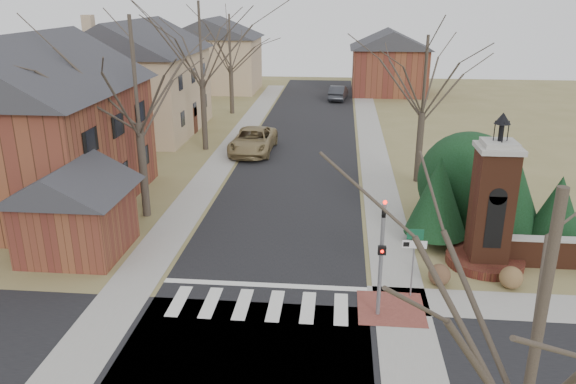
# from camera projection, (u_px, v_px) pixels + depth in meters

# --- Properties ---
(ground) EXTENTS (120.00, 120.00, 0.00)m
(ground) POSITION_uv_depth(u_px,v_px,m) (256.00, 317.00, 19.81)
(ground) COLOR olive
(ground) RESTS_ON ground
(main_street) EXTENTS (8.00, 70.00, 0.01)m
(main_street) POSITION_uv_depth(u_px,v_px,m) (301.00, 151.00, 40.44)
(main_street) COLOR black
(main_street) RESTS_ON ground
(cross_street) EXTENTS (120.00, 8.00, 0.01)m
(cross_street) POSITION_uv_depth(u_px,v_px,m) (241.00, 371.00, 16.99)
(cross_street) COLOR black
(cross_street) RESTS_ON ground
(crosswalk_zone) EXTENTS (8.00, 2.20, 0.02)m
(crosswalk_zone) POSITION_uv_depth(u_px,v_px,m) (259.00, 305.00, 20.56)
(crosswalk_zone) COLOR silver
(crosswalk_zone) RESTS_ON ground
(stop_bar) EXTENTS (8.00, 0.35, 0.02)m
(stop_bar) POSITION_uv_depth(u_px,v_px,m) (264.00, 285.00, 21.96)
(stop_bar) COLOR silver
(stop_bar) RESTS_ON ground
(sidewalk_right_main) EXTENTS (2.00, 60.00, 0.02)m
(sidewalk_right_main) POSITION_uv_depth(u_px,v_px,m) (374.00, 153.00, 39.97)
(sidewalk_right_main) COLOR gray
(sidewalk_right_main) RESTS_ON ground
(sidewalk_left) EXTENTS (2.00, 60.00, 0.02)m
(sidewalk_left) POSITION_uv_depth(u_px,v_px,m) (230.00, 150.00, 40.90)
(sidewalk_left) COLOR gray
(sidewalk_left) RESTS_ON ground
(curb_apron) EXTENTS (2.40, 2.40, 0.02)m
(curb_apron) POSITION_uv_depth(u_px,v_px,m) (391.00, 309.00, 20.32)
(curb_apron) COLOR brown
(curb_apron) RESTS_ON ground
(traffic_signal_pole) EXTENTS (0.28, 0.41, 4.50)m
(traffic_signal_pole) POSITION_uv_depth(u_px,v_px,m) (382.00, 249.00, 19.10)
(traffic_signal_pole) COLOR slate
(traffic_signal_pole) RESTS_ON ground
(sign_post) EXTENTS (0.90, 0.07, 2.75)m
(sign_post) POSITION_uv_depth(u_px,v_px,m) (414.00, 249.00, 20.52)
(sign_post) COLOR slate
(sign_post) RESTS_ON ground
(brick_gate_monument) EXTENTS (3.20, 3.20, 6.47)m
(brick_gate_monument) POSITION_uv_depth(u_px,v_px,m) (490.00, 216.00, 22.96)
(brick_gate_monument) COLOR #512818
(brick_gate_monument) RESTS_ON ground
(house_brick_left) EXTENTS (9.80, 11.80, 9.42)m
(house_brick_left) POSITION_uv_depth(u_px,v_px,m) (32.00, 120.00, 28.78)
(house_brick_left) COLOR brown
(house_brick_left) RESTS_ON ground
(house_stucco_left) EXTENTS (9.80, 12.80, 9.28)m
(house_stucco_left) POSITION_uv_depth(u_px,v_px,m) (138.00, 75.00, 44.79)
(house_stucco_left) COLOR tan
(house_stucco_left) RESTS_ON ground
(garage_left) EXTENTS (4.80, 4.80, 4.29)m
(garage_left) POSITION_uv_depth(u_px,v_px,m) (74.00, 205.00, 24.03)
(garage_left) COLOR brown
(garage_left) RESTS_ON ground
(house_distant_left) EXTENTS (10.80, 8.80, 8.53)m
(house_distant_left) POSITION_uv_depth(u_px,v_px,m) (214.00, 53.00, 64.46)
(house_distant_left) COLOR tan
(house_distant_left) RESTS_ON ground
(house_distant_right) EXTENTS (8.80, 8.80, 7.30)m
(house_distant_right) POSITION_uv_depth(u_px,v_px,m) (389.00, 60.00, 62.88)
(house_distant_right) COLOR brown
(house_distant_right) RESTS_ON ground
(evergreen_near) EXTENTS (2.80, 2.80, 4.10)m
(evergreen_near) POSITION_uv_depth(u_px,v_px,m) (438.00, 195.00, 24.96)
(evergreen_near) COLOR #473D33
(evergreen_near) RESTS_ON ground
(evergreen_mid) EXTENTS (3.40, 3.40, 4.70)m
(evergreen_mid) POSITION_uv_depth(u_px,v_px,m) (508.00, 183.00, 25.69)
(evergreen_mid) COLOR #473D33
(evergreen_mid) RESTS_ON ground
(evergreen_far) EXTENTS (2.40, 2.40, 3.30)m
(evergreen_far) POSITION_uv_depth(u_px,v_px,m) (558.00, 206.00, 24.81)
(evergreen_far) COLOR #473D33
(evergreen_far) RESTS_ON ground
(evergreen_mass) EXTENTS (4.80, 4.80, 4.80)m
(evergreen_mass) POSITION_uv_depth(u_px,v_px,m) (468.00, 177.00, 27.11)
(evergreen_mass) COLOR black
(evergreen_mass) RESTS_ON ground
(bare_tree_0) EXTENTS (8.05, 8.05, 11.15)m
(bare_tree_0) POSITION_uv_depth(u_px,v_px,m) (133.00, 63.00, 26.29)
(bare_tree_0) COLOR #473D33
(bare_tree_0) RESTS_ON ground
(bare_tree_1) EXTENTS (8.40, 8.40, 11.64)m
(bare_tree_1) POSITION_uv_depth(u_px,v_px,m) (200.00, 36.00, 38.37)
(bare_tree_1) COLOR #473D33
(bare_tree_1) RESTS_ON ground
(bare_tree_2) EXTENTS (7.35, 7.35, 10.19)m
(bare_tree_2) POSITION_uv_depth(u_px,v_px,m) (230.00, 37.00, 50.94)
(bare_tree_2) COLOR #473D33
(bare_tree_2) RESTS_ON ground
(bare_tree_3) EXTENTS (7.00, 7.00, 9.70)m
(bare_tree_3) POSITION_uv_depth(u_px,v_px,m) (426.00, 69.00, 31.90)
(bare_tree_3) COLOR #473D33
(bare_tree_3) RESTS_ON ground
(bare_tree_4) EXTENTS (6.65, 6.65, 9.21)m
(bare_tree_4) POSITION_uv_depth(u_px,v_px,m) (544.00, 297.00, 8.70)
(bare_tree_4) COLOR #473D33
(bare_tree_4) RESTS_ON ground
(pickup_truck) EXTENTS (2.99, 6.21, 1.71)m
(pickup_truck) POSITION_uv_depth(u_px,v_px,m) (253.00, 141.00, 39.97)
(pickup_truck) COLOR olive
(pickup_truck) RESTS_ON ground
(distant_car) EXTENTS (2.12, 4.77, 1.52)m
(distant_car) POSITION_uv_depth(u_px,v_px,m) (338.00, 93.00, 59.65)
(distant_car) COLOR #2E3036
(distant_car) RESTS_ON ground
(dry_shrub_left) EXTENTS (0.86, 0.86, 0.86)m
(dry_shrub_left) POSITION_uv_depth(u_px,v_px,m) (439.00, 275.00, 21.87)
(dry_shrub_left) COLOR brown
(dry_shrub_left) RESTS_ON ground
(dry_shrub_right) EXTENTS (0.89, 0.89, 0.89)m
(dry_shrub_right) POSITION_uv_depth(u_px,v_px,m) (511.00, 278.00, 21.63)
(dry_shrub_right) COLOR brown
(dry_shrub_right) RESTS_ON ground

